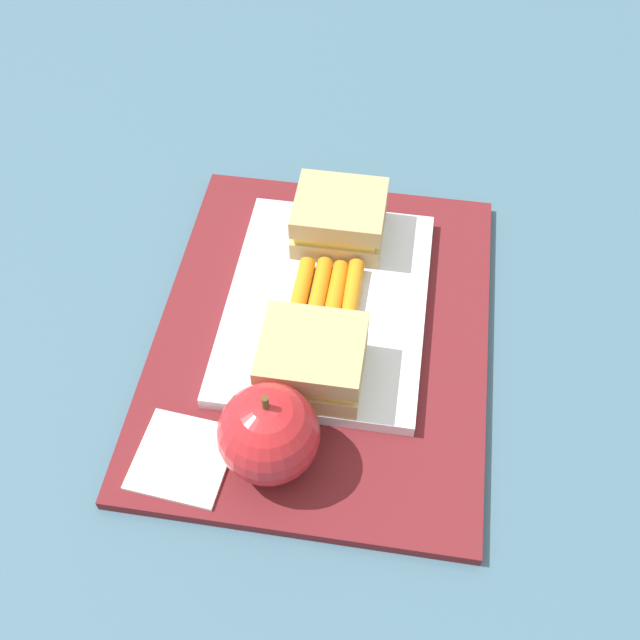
{
  "coord_description": "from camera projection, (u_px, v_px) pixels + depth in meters",
  "views": [
    {
      "loc": [
        0.39,
        0.06,
        0.53
      ],
      "look_at": [
        0.01,
        0.0,
        0.04
      ],
      "focal_mm": 43.17,
      "sensor_mm": 36.0,
      "label": 1
    }
  ],
  "objects": [
    {
      "name": "paper_napkin",
      "position": [
        183.0,
        458.0,
        0.58
      ],
      "size": [
        0.08,
        0.08,
        0.0
      ],
      "primitive_type": "cube",
      "rotation": [
        0.0,
        0.0,
        -0.09
      ],
      "color": "white",
      "rests_on": "lunchbag_mat"
    },
    {
      "name": "carrot_sticks_bundle",
      "position": [
        327.0,
        295.0,
        0.66
      ],
      "size": [
        0.08,
        0.06,
        0.02
      ],
      "color": "orange",
      "rests_on": "food_tray"
    },
    {
      "name": "apple",
      "position": [
        269.0,
        434.0,
        0.55
      ],
      "size": [
        0.07,
        0.07,
        0.09
      ],
      "color": "red",
      "rests_on": "lunchbag_mat"
    },
    {
      "name": "sandwich_half_right",
      "position": [
        312.0,
        359.0,
        0.6
      ],
      "size": [
        0.07,
        0.08,
        0.04
      ],
      "color": "tan",
      "rests_on": "food_tray"
    },
    {
      "name": "food_tray",
      "position": [
        327.0,
        304.0,
        0.67
      ],
      "size": [
        0.23,
        0.17,
        0.01
      ],
      "primitive_type": "cube",
      "color": "white",
      "rests_on": "lunchbag_mat"
    },
    {
      "name": "sandwich_half_left",
      "position": [
        340.0,
        218.0,
        0.69
      ],
      "size": [
        0.07,
        0.08,
        0.04
      ],
      "color": "tan",
      "rests_on": "food_tray"
    },
    {
      "name": "lunchbag_mat",
      "position": [
        322.0,
        335.0,
        0.66
      ],
      "size": [
        0.36,
        0.28,
        0.01
      ],
      "primitive_type": "cube",
      "color": "maroon",
      "rests_on": "ground_plane"
    },
    {
      "name": "ground_plane",
      "position": [
        322.0,
        338.0,
        0.66
      ],
      "size": [
        2.4,
        2.4,
        0.0
      ],
      "primitive_type": "plane",
      "color": "#42667A"
    }
  ]
}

